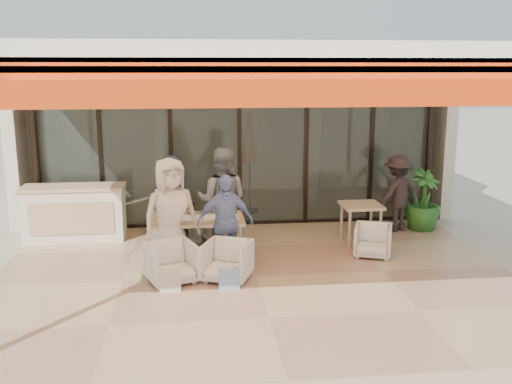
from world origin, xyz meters
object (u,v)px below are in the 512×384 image
chair_far_right (221,227)px  side_table (361,210)px  chair_far_left (175,225)px  diner_grey (222,201)px  dining_table (198,221)px  potted_palm (423,200)px  standing_woman (397,194)px  diner_periwinkle (225,223)px  chair_near_right (227,259)px  diner_navy (173,205)px  side_chair (373,239)px  host_counter (75,213)px  diner_cream (171,216)px  chair_near_left (171,261)px

chair_far_right → side_table: bearing=155.8°
chair_far_left → diner_grey: (0.84, -0.50, 0.56)m
dining_table → potted_palm: (4.42, 1.36, -0.06)m
chair_far_left → standing_woman: standing_woman is taller
diner_grey → side_table: (2.53, 0.19, -0.28)m
diner_grey → diner_periwinkle: size_ratio=1.19×
standing_woman → potted_palm: (0.55, 0.04, -0.14)m
chair_near_right → diner_navy: diner_navy is taller
side_chair → standing_woman: 1.76m
diner_periwinkle → side_table: bearing=16.3°
chair_far_right → potted_palm: size_ratio=0.48×
chair_far_left → diner_periwinkle: (0.84, -1.40, 0.41)m
host_counter → chair_near_right: bearing=-41.4°
chair_far_right → side_table: side_table is taller
chair_far_left → diner_cream: 1.50m
side_chair → host_counter: bearing=-175.8°
chair_near_left → diner_cream: bearing=68.8°
dining_table → diner_navy: (-0.41, 0.44, 0.17)m
diner_periwinkle → dining_table: bearing=126.0°
diner_periwinkle → diner_cream: bearing=172.9°
diner_periwinkle → chair_near_left: bearing=-156.3°
host_counter → diner_grey: (2.68, -0.97, 0.39)m
side_table → standing_woman: standing_woman is taller
dining_table → standing_woman: 4.09m
host_counter → standing_woman: 6.13m
chair_far_left → potted_palm: 4.86m
host_counter → chair_far_right: 2.73m
host_counter → side_table: bearing=-8.5°
chair_near_left → chair_near_right: size_ratio=1.02×
host_counter → diner_grey: 2.88m
diner_navy → diner_cream: 0.90m
host_counter → diner_cream: (1.84, -1.87, 0.38)m
dining_table → diner_cream: size_ratio=0.82×
chair_far_left → diner_periwinkle: 1.68m
diner_navy → diner_periwinkle: bearing=122.7°
dining_table → side_chair: size_ratio=2.41×
diner_periwinkle → side_table: 2.75m
chair_far_right → diner_cream: (-0.84, -1.40, 0.61)m
dining_table → chair_near_right: 1.10m
diner_grey → diner_periwinkle: 0.91m
side_chair → chair_near_right: bearing=-141.0°
chair_near_left → potted_palm: (4.84, 2.32, 0.28)m
diner_periwinkle → host_counter: bearing=138.0°
diner_cream → dining_table: bearing=26.1°
diner_navy → diner_periwinkle: diner_navy is taller
dining_table → diner_grey: size_ratio=0.82×
side_chair → chair_far_right: bearing=177.8°
diner_grey → potted_palm: 4.11m
dining_table → chair_far_left: (-0.41, 0.94, -0.33)m
side_table → side_chair: size_ratio=1.20×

